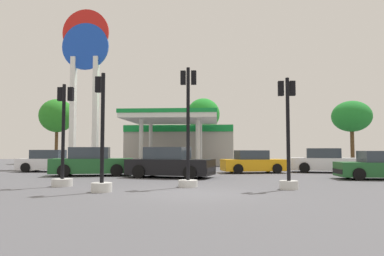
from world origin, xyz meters
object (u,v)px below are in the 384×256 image
at_px(traffic_signal_3, 188,144).
at_px(car_5, 92,163).
at_px(car_3, 325,161).
at_px(traffic_signal_0, 63,154).
at_px(car_6, 170,164).
at_px(station_pole_sign, 85,66).
at_px(car_1, 253,163).
at_px(tree_0, 57,116).
at_px(traffic_signal_2, 288,149).
at_px(car_2, 50,162).
at_px(tree_2, 352,117).
at_px(tree_1, 203,115).
at_px(car_4, 379,166).
at_px(car_0, 159,163).
at_px(traffic_signal_1, 102,159).

bearing_deg(traffic_signal_3, car_5, 135.42).
bearing_deg(car_3, traffic_signal_0, -142.84).
height_order(car_3, car_6, car_6).
bearing_deg(traffic_signal_3, station_pole_sign, 123.98).
bearing_deg(car_3, car_1, -169.97).
distance_m(car_5, tree_0, 21.90).
bearing_deg(tree_0, traffic_signal_2, -50.66).
relative_size(car_1, car_6, 0.89).
distance_m(station_pole_sign, car_5, 12.27).
distance_m(car_2, tree_0, 16.96).
height_order(traffic_signal_2, traffic_signal_3, traffic_signal_3).
height_order(car_6, tree_2, tree_2).
height_order(station_pole_sign, car_5, station_pole_sign).
relative_size(car_1, traffic_signal_3, 0.90).
distance_m(car_5, tree_2, 29.11).
bearing_deg(car_1, tree_1, 105.48).
distance_m(car_3, car_4, 5.72).
xyz_separation_m(car_0, car_2, (-7.60, 0.28, 0.03)).
relative_size(car_0, tree_1, 0.61).
distance_m(car_6, tree_1, 18.57).
bearing_deg(traffic_signal_1, tree_0, 117.49).
bearing_deg(traffic_signal_0, car_2, 118.01).
height_order(car_3, traffic_signal_3, traffic_signal_3).
xyz_separation_m(car_2, car_4, (19.63, -5.15, -0.02)).
bearing_deg(car_4, traffic_signal_2, -137.41).
bearing_deg(car_0, traffic_signal_3, -73.76).
relative_size(traffic_signal_0, tree_2, 0.62).
bearing_deg(car_4, car_6, 177.64).
relative_size(station_pole_sign, tree_2, 1.98).
xyz_separation_m(car_5, tree_0, (-10.67, 18.58, 4.54)).
relative_size(tree_1, tree_2, 1.02).
xyz_separation_m(traffic_signal_0, tree_1, (4.83, 23.01, 3.85)).
relative_size(car_5, traffic_signal_0, 1.17).
bearing_deg(car_0, traffic_signal_1, -91.10).
xyz_separation_m(car_0, car_5, (-3.37, -3.31, 0.10)).
distance_m(car_6, tree_0, 25.39).
distance_m(car_5, traffic_signal_1, 8.59).
xyz_separation_m(traffic_signal_1, tree_0, (-13.82, 26.56, 4.11)).
height_order(car_3, traffic_signal_1, traffic_signal_1).
bearing_deg(car_6, traffic_signal_0, -126.90).
bearing_deg(station_pole_sign, traffic_signal_3, -56.02).
height_order(tree_1, tree_2, tree_1).
bearing_deg(car_1, car_5, -161.40).
height_order(car_4, tree_2, tree_2).
bearing_deg(traffic_signal_1, car_5, 111.54).
xyz_separation_m(traffic_signal_0, tree_0, (-11.60, 24.70, 3.98)).
bearing_deg(car_4, tree_1, 117.57).
relative_size(car_4, traffic_signal_2, 0.95).
xyz_separation_m(car_3, tree_0, (-25.04, 14.52, 4.57)).
xyz_separation_m(car_4, car_6, (-10.71, 0.44, 0.09)).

